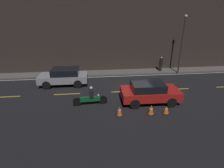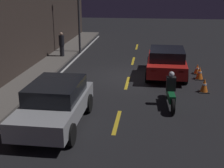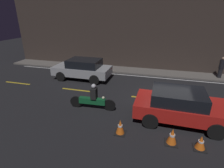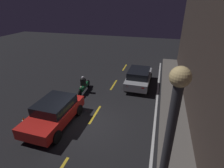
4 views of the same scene
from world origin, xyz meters
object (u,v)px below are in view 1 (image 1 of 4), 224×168
Objects in this scene: taxi_red at (149,92)px; traffic_cone_far at (166,110)px; motorcycle at (90,98)px; traffic_cone_mid at (151,110)px; traffic_cone_near at (119,111)px; hatchback_silver at (64,76)px; street_lamp at (182,42)px; pedestrian at (161,64)px.

taxi_red is 1.85m from traffic_cone_far.
traffic_cone_mid is (3.75, -1.63, -0.24)m from motorcycle.
traffic_cone_mid is (1.97, -0.06, 0.00)m from traffic_cone_near.
hatchback_silver is 6.47× the size of traffic_cone_mid.
street_lamp is (9.00, 5.70, 2.69)m from motorcycle.
traffic_cone_mid is at bearing -101.09° from taxi_red.
motorcycle is 3.69× the size of traffic_cone_mid.
taxi_red reaches higher than traffic_cone_far.
taxi_red is at bearing 77.68° from traffic_cone_mid.
taxi_red is 6.41× the size of traffic_cone_near.
hatchback_silver is at bearing 149.59° from taxi_red.
traffic_cone_near is at bearing 126.77° from hatchback_silver.
traffic_cone_mid is (6.02, -5.58, -0.48)m from hatchback_silver.
traffic_cone_far is at bearing -1.57° from traffic_cone_near.
traffic_cone_near is 1.20× the size of traffic_cone_far.
hatchback_silver reaches higher than taxi_red.
traffic_cone_near is 0.41× the size of pedestrian.
hatchback_silver is at bearing -165.20° from pedestrian.
traffic_cone_far is (0.98, -0.02, -0.06)m from traffic_cone_mid.
traffic_cone_mid is at bearing -1.88° from traffic_cone_near.
motorcycle reaches higher than traffic_cone_mid.
traffic_cone_far is 9.01m from street_lamp.
hatchback_silver reaches higher than traffic_cone_near.
street_lamp reaches higher than traffic_cone_mid.
traffic_cone_near is 0.99× the size of traffic_cone_mid.
motorcycle is 0.41× the size of street_lamp.
traffic_cone_near is at bearing -134.83° from street_lamp.
street_lamp is at bearing -170.68° from hatchback_silver.
motorcycle is at bearing 156.54° from traffic_cone_mid.
traffic_cone_far is at bearing 141.83° from hatchback_silver.
hatchback_silver is 7.49m from taxi_red.
traffic_cone_mid is at bearing 179.04° from traffic_cone_far.
traffic_cone_near is 9.86m from pedestrian.
hatchback_silver is at bearing -171.17° from street_lamp.
traffic_cone_near is (-2.33, -1.58, -0.47)m from taxi_red.
traffic_cone_far is at bearing -108.19° from pedestrian.
traffic_cone_mid is at bearing -125.61° from street_lamp.
taxi_red is 4.12m from motorcycle.
street_lamp is at bearing 54.39° from traffic_cone_mid.
hatchback_silver is at bearing 126.28° from traffic_cone_near.
pedestrian reaches higher than traffic_cone_mid.
pedestrian reaches higher than traffic_cone_far.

